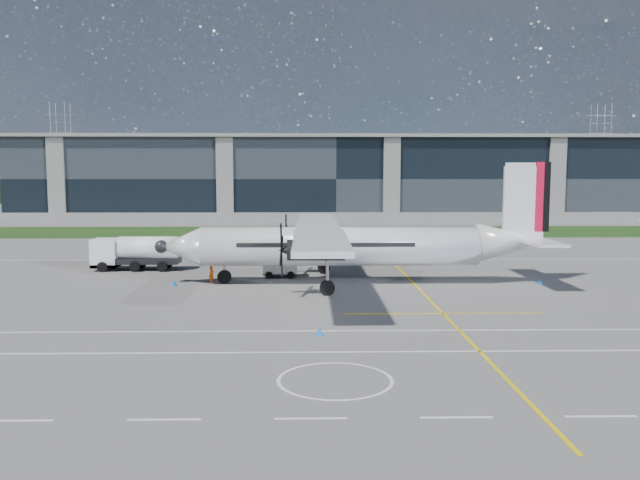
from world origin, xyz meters
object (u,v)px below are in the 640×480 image
(safety_cone_nose_port, at_px, (174,282))
(safety_cone_stbdwing, at_px, (319,255))
(fuel_tanker_truck, at_px, (130,253))
(pylon_west, at_px, (62,152))
(pylon_east, at_px, (599,153))
(safety_cone_portwing, at_px, (319,331))
(baggage_tug, at_px, (280,266))
(safety_cone_tail, at_px, (540,281))
(turboprop_aircraft, at_px, (354,223))
(ground_crew_person, at_px, (212,272))

(safety_cone_nose_port, height_order, safety_cone_stbdwing, same)
(fuel_tanker_truck, xyz_separation_m, safety_cone_nose_port, (5.51, -7.94, -1.22))
(pylon_west, relative_size, pylon_east, 1.00)
(pylon_east, bearing_deg, safety_cone_portwing, -119.07)
(safety_cone_portwing, bearing_deg, baggage_tug, 98.70)
(pylon_west, xyz_separation_m, safety_cone_tail, (92.58, -146.03, -14.75))
(pylon_east, xyz_separation_m, safety_cone_tail, (-72.42, -146.03, -14.75))
(safety_cone_tail, height_order, safety_cone_stbdwing, same)
(safety_cone_stbdwing, bearing_deg, turboprop_aircraft, -80.81)
(baggage_tug, bearing_deg, pylon_east, 57.03)
(pylon_east, height_order, safety_cone_portwing, pylon_east)
(safety_cone_nose_port, bearing_deg, safety_cone_stbdwing, 54.54)
(pylon_west, bearing_deg, safety_cone_stbdwing, -59.77)
(fuel_tanker_truck, bearing_deg, pylon_west, 113.23)
(pylon_east, relative_size, safety_cone_stbdwing, 60.00)
(safety_cone_tail, xyz_separation_m, safety_cone_stbdwing, (-16.56, 15.54, 0.00))
(fuel_tanker_truck, distance_m, safety_cone_portwing, 27.93)
(pylon_west, height_order, ground_crew_person, pylon_west)
(baggage_tug, height_order, safety_cone_stbdwing, baggage_tug)
(fuel_tanker_truck, height_order, ground_crew_person, fuel_tanker_truck)
(safety_cone_portwing, bearing_deg, ground_crew_person, 117.02)
(safety_cone_nose_port, distance_m, safety_cone_stbdwing, 19.26)
(pylon_east, distance_m, safety_cone_nose_port, 177.81)
(baggage_tug, relative_size, ground_crew_person, 1.55)
(safety_cone_portwing, bearing_deg, pylon_west, 115.12)
(safety_cone_tail, xyz_separation_m, safety_cone_nose_port, (-27.73, -0.15, 0.00))
(pylon_west, relative_size, fuel_tanker_truck, 3.83)
(pylon_west, distance_m, ground_crew_person, 160.93)
(ground_crew_person, xyz_separation_m, safety_cone_tail, (25.04, -0.63, -0.69))
(ground_crew_person, xyz_separation_m, safety_cone_stbdwing, (8.49, 14.91, -0.69))
(fuel_tanker_truck, bearing_deg, safety_cone_tail, -13.19)
(fuel_tanker_truck, distance_m, safety_cone_stbdwing, 18.44)
(ground_crew_person, bearing_deg, safety_cone_stbdwing, -39.69)
(pylon_west, xyz_separation_m, safety_cone_nose_port, (64.85, -146.18, -14.75))
(pylon_east, height_order, fuel_tanker_truck, pylon_east)
(pylon_west, xyz_separation_m, turboprop_aircraft, (78.43, -145.38, -10.37))
(fuel_tanker_truck, height_order, safety_cone_stbdwing, fuel_tanker_truck)
(turboprop_aircraft, xyz_separation_m, ground_crew_person, (-10.90, -0.01, -3.69))
(safety_cone_tail, xyz_separation_m, safety_cone_portwing, (-17.09, -14.96, 0.00))
(pylon_west, height_order, safety_cone_portwing, pylon_west)
(fuel_tanker_truck, relative_size, safety_cone_nose_port, 15.68)
(ground_crew_person, bearing_deg, fuel_tanker_truck, 38.84)
(baggage_tug, relative_size, safety_cone_stbdwing, 5.82)
(fuel_tanker_truck, xyz_separation_m, safety_cone_tail, (33.24, -7.79, -1.22))
(safety_cone_stbdwing, bearing_deg, safety_cone_nose_port, -125.46)
(fuel_tanker_truck, distance_m, safety_cone_tail, 34.16)
(fuel_tanker_truck, relative_size, safety_cone_portwing, 15.68)
(pylon_east, relative_size, safety_cone_nose_port, 60.00)
(ground_crew_person, relative_size, safety_cone_portwing, 3.76)
(pylon_east, distance_m, turboprop_aircraft, 169.52)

